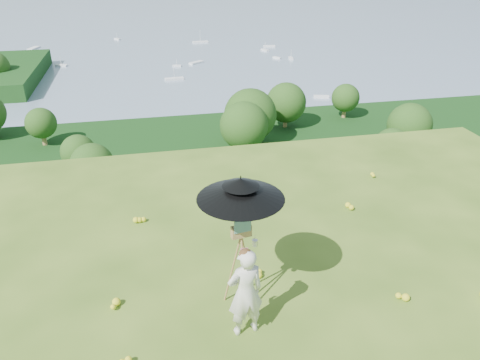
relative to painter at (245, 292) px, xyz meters
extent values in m
plane|color=#43621C|center=(1.86, 0.27, -0.75)|extent=(14.00, 14.00, 0.00)
cube|color=black|center=(1.86, 35.27, -29.75)|extent=(140.00, 56.00, 22.00)
cube|color=#685E53|center=(1.86, 75.27, -36.75)|extent=(170.00, 28.00, 8.00)
plane|color=#768DA8|center=(1.86, 240.27, -34.75)|extent=(700.00, 700.00, 0.00)
imported|color=silver|center=(0.00, 0.00, 0.00)|extent=(0.60, 0.44, 1.50)
camera|label=1|loc=(-1.19, -5.22, 4.54)|focal=35.00mm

